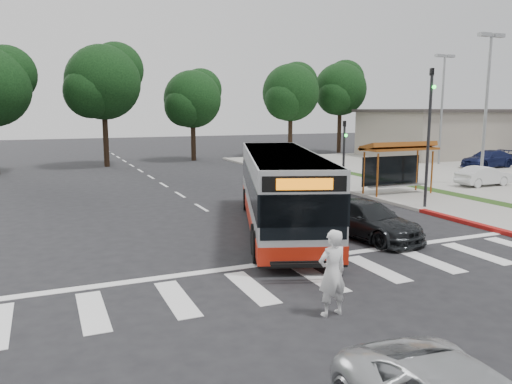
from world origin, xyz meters
TOP-DOWN VIEW (x-y plane):
  - ground at (0.00, 0.00)m, footprint 140.00×140.00m
  - sidewalk_east at (11.00, 8.00)m, footprint 4.00×40.00m
  - curb_east at (9.00, 8.00)m, footprint 0.30×40.00m
  - curb_east_red at (9.00, -2.00)m, footprint 0.32×6.00m
  - parking_lot at (23.00, 10.00)m, footprint 18.00×36.00m
  - commercial_building at (30.00, 22.00)m, footprint 14.00×10.00m
  - building_roof_cap at (30.00, 22.00)m, footprint 14.60×10.60m
  - crosswalk_ladder at (0.00, -5.00)m, footprint 18.00×2.60m
  - bus_shelter at (10.80, 5.10)m, footprint 4.20×1.60m
  - traffic_signal_ne_tall at (9.60, 1.49)m, footprint 0.18×0.37m
  - traffic_signal_ne_short at (9.60, 8.49)m, footprint 0.18×0.37m
  - lot_light_front at (18.00, 6.00)m, footprint 1.90×0.35m
  - lot_light_mid at (24.00, 16.00)m, footprint 1.90×0.35m
  - tree_ne_a at (16.08, 28.06)m, footprint 6.16×5.74m
  - tree_ne_b at (23.08, 30.06)m, footprint 6.16×5.74m
  - tree_north_a at (-1.92, 26.07)m, footprint 6.60×6.15m
  - tree_north_b at (6.07, 28.06)m, footprint 5.72×5.33m
  - transit_bus at (1.63, 0.68)m, footprint 6.33×11.83m
  - pedestrian at (-1.00, -7.36)m, footprint 0.76×0.53m
  - dark_sedan at (3.90, -1.82)m, footprint 2.66×4.86m
  - parked_car_1 at (17.57, 5.42)m, footprint 3.61×1.32m
  - parked_car_3 at (25.63, 12.41)m, footprint 4.81×2.18m

SIDE VIEW (x-z plane):
  - ground at x=0.00m, z-range 0.00..0.00m
  - crosswalk_ladder at x=0.00m, z-range 0.00..0.01m
  - parking_lot at x=23.00m, z-range 0.00..0.10m
  - sidewalk_east at x=11.00m, z-range 0.00..0.12m
  - curb_east at x=9.00m, z-range 0.00..0.15m
  - curb_east_red at x=9.00m, z-range 0.00..0.15m
  - dark_sedan at x=3.90m, z-range 0.00..1.34m
  - parked_car_1 at x=17.57m, z-range 0.10..1.28m
  - parked_car_3 at x=25.63m, z-range 0.10..1.47m
  - pedestrian at x=-1.00m, z-range 0.00..2.00m
  - transit_bus at x=1.63m, z-range 0.00..3.01m
  - commercial_building at x=30.00m, z-range 0.00..4.40m
  - bus_shelter at x=10.80m, z-range 0.92..3.78m
  - traffic_signal_ne_short at x=9.60m, z-range 0.48..4.48m
  - traffic_signal_ne_tall at x=9.60m, z-range 0.63..7.13m
  - building_roof_cap at x=30.00m, z-range 4.40..4.70m
  - tree_north_b at x=6.07m, z-range 1.45..9.88m
  - lot_light_front at x=18.00m, z-range 1.40..10.41m
  - lot_light_mid at x=24.00m, z-range 1.40..10.41m
  - tree_ne_a at x=16.08m, z-range 1.74..11.04m
  - tree_ne_b at x=23.08m, z-range 1.91..11.93m
  - tree_north_a at x=-1.92m, z-range 1.84..12.01m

